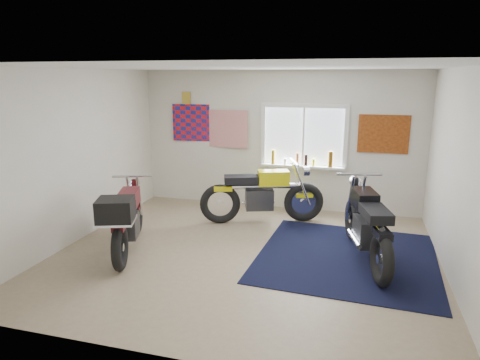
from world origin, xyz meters
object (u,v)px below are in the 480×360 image
(navy_rug, at_px, (347,257))
(black_chrome_bike, at_px, (366,226))
(maroon_tourer, at_px, (126,219))
(yellow_triumph, at_px, (262,196))

(navy_rug, relative_size, black_chrome_bike, 1.17)
(navy_rug, relative_size, maroon_tourer, 1.28)
(navy_rug, bearing_deg, maroon_tourer, -166.73)
(navy_rug, xyz_separation_m, black_chrome_bike, (0.25, -0.01, 0.50))
(maroon_tourer, bearing_deg, yellow_triumph, -59.69)
(navy_rug, distance_m, maroon_tourer, 3.28)
(yellow_triumph, height_order, black_chrome_bike, black_chrome_bike)
(maroon_tourer, bearing_deg, black_chrome_bike, -97.80)
(yellow_triumph, xyz_separation_m, black_chrome_bike, (1.79, -1.20, 0.01))
(navy_rug, distance_m, black_chrome_bike, 0.56)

